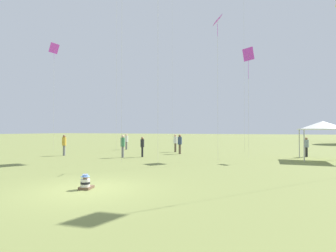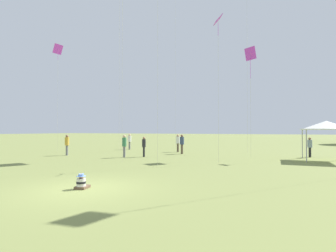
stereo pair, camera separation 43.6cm
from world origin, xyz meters
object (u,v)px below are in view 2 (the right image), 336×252
(seated_toddler, at_px, (81,183))
(kite_0, at_px, (58,52))
(person_standing_1, at_px, (310,145))
(kite_6, at_px, (250,56))
(kite_1, at_px, (218,26))
(person_standing_2, at_px, (182,142))
(person_standing_5, at_px, (67,143))
(canopy_tent, at_px, (326,126))
(person_standing_3, at_px, (130,140))
(person_standing_0, at_px, (124,144))
(person_standing_4, at_px, (144,145))
(person_standing_6, at_px, (178,142))

(seated_toddler, height_order, kite_0, kite_0)
(person_standing_1, height_order, kite_6, kite_6)
(person_standing_1, relative_size, kite_1, 0.16)
(person_standing_1, height_order, person_standing_2, person_standing_2)
(person_standing_5, relative_size, canopy_tent, 0.56)
(seated_toddler, height_order, person_standing_3, person_standing_3)
(kite_1, bearing_deg, canopy_tent, 139.91)
(person_standing_0, relative_size, person_standing_5, 1.01)
(person_standing_1, xyz_separation_m, kite_0, (-23.87, -3.94, 9.57))
(kite_0, bearing_deg, person_standing_0, 127.75)
(person_standing_4, bearing_deg, person_standing_3, 140.34)
(person_standing_2, xyz_separation_m, canopy_tent, (11.49, -0.97, 1.47))
(person_standing_2, height_order, person_standing_3, person_standing_2)
(kite_0, bearing_deg, kite_6, 146.40)
(person_standing_3, height_order, person_standing_5, person_standing_5)
(person_standing_6, height_order, canopy_tent, canopy_tent)
(person_standing_0, relative_size, person_standing_1, 1.12)
(person_standing_3, xyz_separation_m, kite_1, (12.33, -8.02, 8.26))
(seated_toddler, bearing_deg, person_standing_5, 124.28)
(person_standing_4, distance_m, kite_1, 10.67)
(person_standing_5, xyz_separation_m, kite_0, (-4.53, 3.09, 9.46))
(person_standing_2, bearing_deg, kite_0, -122.04)
(canopy_tent, bearing_deg, person_standing_4, -167.90)
(person_standing_1, relative_size, person_standing_2, 0.90)
(person_standing_5, distance_m, kite_6, 17.27)
(kite_6, bearing_deg, person_standing_6, 57.76)
(person_standing_1, distance_m, person_standing_4, 13.61)
(person_standing_1, distance_m, canopy_tent, 3.09)
(person_standing_5, xyz_separation_m, canopy_tent, (20.20, 4.51, 1.46))
(person_standing_1, distance_m, person_standing_3, 18.31)
(person_standing_6, bearing_deg, person_standing_1, -117.61)
(person_standing_6, bearing_deg, kite_1, -166.09)
(kite_1, bearing_deg, person_standing_4, -82.92)
(person_standing_4, xyz_separation_m, person_standing_5, (-6.84, -1.65, 0.07))
(person_standing_5, relative_size, person_standing_6, 1.01)
(kite_1, bearing_deg, kite_0, -80.37)
(seated_toddler, height_order, person_standing_1, person_standing_1)
(person_standing_0, distance_m, person_standing_2, 5.76)
(seated_toddler, height_order, person_standing_4, person_standing_4)
(seated_toddler, distance_m, person_standing_5, 14.35)
(kite_6, bearing_deg, person_standing_2, 70.48)
(person_standing_6, bearing_deg, person_standing_3, 54.98)
(person_standing_3, height_order, canopy_tent, canopy_tent)
(person_standing_5, bearing_deg, kite_6, -40.16)
(person_standing_1, height_order, person_standing_5, person_standing_5)
(person_standing_4, distance_m, person_standing_5, 7.03)
(person_standing_2, bearing_deg, person_standing_5, -100.10)
(person_standing_3, bearing_deg, person_standing_5, -22.58)
(seated_toddler, height_order, person_standing_6, person_standing_6)
(person_standing_0, distance_m, person_standing_3, 8.93)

